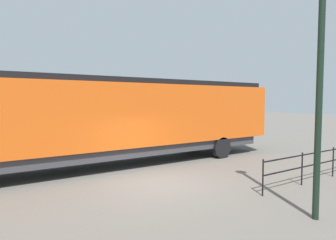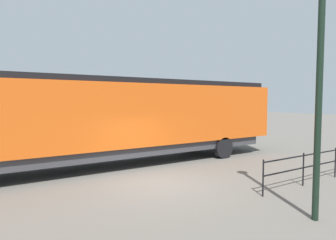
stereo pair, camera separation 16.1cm
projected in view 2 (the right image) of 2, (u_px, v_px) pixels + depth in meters
name	position (u px, v px, depth m)	size (l,w,h in m)	color
ground_plane	(158.00, 183.00, 10.76)	(120.00, 120.00, 0.00)	#666059
locomotive	(117.00, 117.00, 13.61)	(3.10, 18.22, 4.00)	#D15114
lamp_post	(321.00, 41.00, 7.19)	(0.44, 0.44, 6.93)	black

